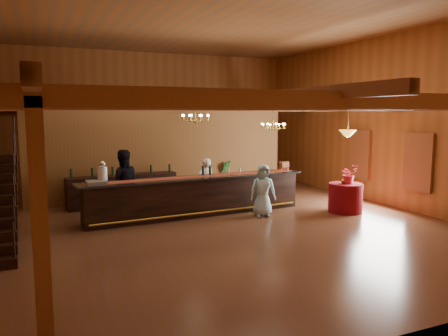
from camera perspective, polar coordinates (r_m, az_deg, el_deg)
name	(u,v)px	position (r m, az deg, el deg)	size (l,w,h in m)	color
floor	(214,220)	(12.43, -1.35, -6.77)	(14.00, 14.00, 0.00)	brown
ceiling	(213,19)	(12.32, -1.43, 18.91)	(14.00, 14.00, 0.00)	#9A5F2D
wall_back	(152,119)	(18.74, -9.41, 6.34)	(12.00, 0.10, 5.50)	#A1602E
wall_front	(415,133)	(6.14, 23.71, 4.26)	(12.00, 0.10, 5.50)	#A1602E
wall_right	(383,121)	(15.34, 20.03, 5.83)	(0.10, 14.00, 5.50)	#A1602E
beam_grid	(207,104)	(12.53, -2.26, 8.29)	(11.90, 13.90, 0.39)	brown
support_posts	(221,166)	(11.68, -0.46, 0.31)	(9.20, 10.20, 3.20)	brown
partition_wall	(163,155)	(15.30, -8.00, 1.69)	(9.00, 0.18, 3.10)	brown
window_right_front	(419,162)	(14.25, 24.07, 0.73)	(0.12, 1.05, 1.75)	white
window_right_back	(360,154)	(16.11, 17.29, 1.71)	(0.12, 1.05, 1.75)	white
backroom_boxes	(155,176)	(17.39, -9.01, -1.06)	(4.10, 0.60, 1.10)	black
tasting_bar	(198,196)	(12.87, -3.48, -3.64)	(6.93, 1.36, 1.16)	black
beverage_dispenser	(102,173)	(11.97, -15.61, -0.58)	(0.26, 0.26, 0.60)	silver
glass_rack_tray	(96,183)	(11.86, -16.35, -1.83)	(0.50, 0.50, 0.10)	gray
raffle_drum	(284,165)	(14.19, 7.84, 0.34)	(0.34, 0.24, 0.30)	#9A532E
bar_bottle_0	(203,171)	(12.97, -2.77, -0.35)	(0.07, 0.07, 0.30)	black
bar_bottle_1	(210,170)	(13.07, -1.83, -0.29)	(0.07, 0.07, 0.30)	black
backbar_shelf	(123,190)	(14.65, -13.05, -2.82)	(3.56, 0.56, 1.00)	black
round_table	(345,198)	(13.79, 15.57, -3.77)	(1.02, 1.02, 0.88)	#690904
chandelier_left	(196,117)	(12.42, -3.73, 6.61)	(0.80, 0.80, 0.48)	#B5922E
chandelier_right	(273,126)	(14.63, 6.44, 5.51)	(0.80, 0.80, 0.78)	#B5922E
pendant_lamp	(348,133)	(13.56, 15.85, 4.40)	(0.52, 0.52, 0.90)	#B5922E
bartender	(206,183)	(13.80, -2.40, -2.00)	(0.58, 0.38, 1.59)	white
staff_second	(123,183)	(12.93, -13.07, -1.97)	(0.95, 0.74, 1.96)	black
guest	(263,190)	(12.77, 5.10, -2.91)	(0.75, 0.49, 1.53)	#A4DBEE
floor_plant	(223,178)	(16.16, -0.11, -1.25)	(0.69, 0.55, 1.25)	#194718
table_flowers	(349,174)	(13.70, 16.00, -0.75)	(0.53, 0.46, 0.58)	red
table_vase	(344,178)	(13.72, 15.38, -1.31)	(0.15, 0.15, 0.30)	#B5922E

